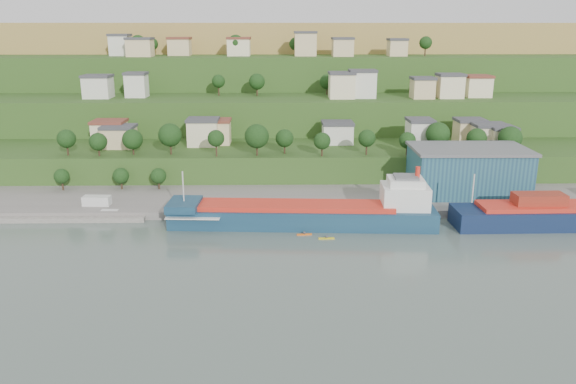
{
  "coord_description": "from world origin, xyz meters",
  "views": [
    {
      "loc": [
        -1.91,
        -117.17,
        45.75
      ],
      "look_at": [
        0.34,
        15.0,
        7.11
      ],
      "focal_mm": 35.0,
      "sensor_mm": 36.0,
      "label": 1
    }
  ],
  "objects_px": {
    "cargo_ship_near": "(311,215)",
    "kayak_orange": "(304,234)",
    "warehouse": "(468,170)",
    "caravan": "(97,202)"
  },
  "relations": [
    {
      "from": "caravan",
      "to": "cargo_ship_near",
      "type": "bearing_deg",
      "value": -8.71
    },
    {
      "from": "cargo_ship_near",
      "to": "kayak_orange",
      "type": "xyz_separation_m",
      "value": [
        -1.84,
        -6.42,
        -2.35
      ]
    },
    {
      "from": "caravan",
      "to": "kayak_orange",
      "type": "bearing_deg",
      "value": -15.61
    },
    {
      "from": "caravan",
      "to": "warehouse",
      "type": "bearing_deg",
      "value": 8.21
    },
    {
      "from": "cargo_ship_near",
      "to": "kayak_orange",
      "type": "relative_size",
      "value": 18.4
    },
    {
      "from": "kayak_orange",
      "to": "cargo_ship_near",
      "type": "bearing_deg",
      "value": 68.63
    },
    {
      "from": "cargo_ship_near",
      "to": "caravan",
      "type": "distance_m",
      "value": 55.54
    },
    {
      "from": "kayak_orange",
      "to": "caravan",
      "type": "bearing_deg",
      "value": 156.44
    },
    {
      "from": "cargo_ship_near",
      "to": "warehouse",
      "type": "distance_m",
      "value": 49.03
    },
    {
      "from": "cargo_ship_near",
      "to": "warehouse",
      "type": "xyz_separation_m",
      "value": [
        44.12,
        20.59,
        5.83
      ]
    }
  ]
}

